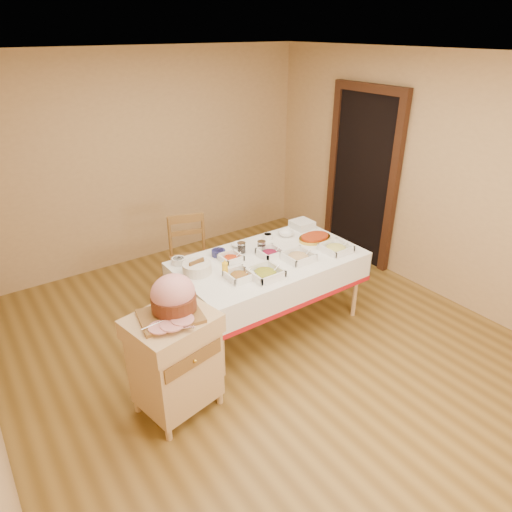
% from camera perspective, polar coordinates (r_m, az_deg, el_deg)
% --- Properties ---
extents(room_shell, '(5.00, 5.00, 5.00)m').
position_cam_1_polar(room_shell, '(3.86, 0.87, 4.11)').
color(room_shell, brown).
rests_on(room_shell, ground).
extents(doorway, '(0.09, 1.10, 2.20)m').
position_cam_1_polar(doorway, '(5.96, 13.18, 9.80)').
color(doorway, black).
rests_on(doorway, ground).
extents(dining_table, '(1.82, 1.02, 0.76)m').
position_cam_1_polar(dining_table, '(4.54, 1.65, -2.02)').
color(dining_table, tan).
rests_on(dining_table, ground).
extents(butcher_cart, '(0.71, 0.62, 0.88)m').
position_cam_1_polar(butcher_cart, '(3.66, -10.10, -12.50)').
color(butcher_cart, tan).
rests_on(butcher_cart, ground).
extents(dining_chair, '(0.54, 0.52, 0.96)m').
position_cam_1_polar(dining_chair, '(5.08, -8.20, -0.33)').
color(dining_chair, brown).
rests_on(dining_chair, ground).
extents(ham_on_board, '(0.47, 0.45, 0.31)m').
position_cam_1_polar(ham_on_board, '(3.40, -10.34, -5.20)').
color(ham_on_board, brown).
rests_on(ham_on_board, butcher_cart).
extents(serving_dish_a, '(0.23, 0.22, 0.10)m').
position_cam_1_polar(serving_dish_a, '(4.09, -2.11, -2.42)').
color(serving_dish_a, white).
rests_on(serving_dish_a, dining_table).
extents(serving_dish_b, '(0.28, 0.28, 0.11)m').
position_cam_1_polar(serving_dish_b, '(4.12, 1.14, -2.14)').
color(serving_dish_b, white).
rests_on(serving_dish_b, dining_table).
extents(serving_dish_c, '(0.26, 0.26, 0.11)m').
position_cam_1_polar(serving_dish_c, '(4.43, 5.30, -0.07)').
color(serving_dish_c, white).
rests_on(serving_dish_c, dining_table).
extents(serving_dish_d, '(0.27, 0.27, 0.10)m').
position_cam_1_polar(serving_dish_d, '(4.65, 9.97, 0.98)').
color(serving_dish_d, white).
rests_on(serving_dish_d, dining_table).
extents(serving_dish_e, '(0.20, 0.20, 0.09)m').
position_cam_1_polar(serving_dish_e, '(4.40, -3.17, -0.25)').
color(serving_dish_e, white).
rests_on(serving_dish_e, dining_table).
extents(serving_dish_f, '(0.23, 0.22, 0.10)m').
position_cam_1_polar(serving_dish_f, '(4.49, 1.76, 0.41)').
color(serving_dish_f, white).
rests_on(serving_dish_f, dining_table).
extents(small_bowl_left, '(0.13, 0.13, 0.06)m').
position_cam_1_polar(small_bowl_left, '(4.40, -9.65, -0.57)').
color(small_bowl_left, white).
rests_on(small_bowl_left, dining_table).
extents(small_bowl_mid, '(0.14, 0.14, 0.06)m').
position_cam_1_polar(small_bowl_mid, '(4.51, -4.72, 0.45)').
color(small_bowl_mid, navy).
rests_on(small_bowl_mid, dining_table).
extents(small_bowl_right, '(0.10, 0.10, 0.05)m').
position_cam_1_polar(small_bowl_right, '(4.86, 1.47, 2.51)').
color(small_bowl_right, white).
rests_on(small_bowl_right, dining_table).
extents(bowl_white_imported, '(0.18, 0.18, 0.03)m').
position_cam_1_polar(bowl_white_imported, '(4.68, -2.19, 1.36)').
color(bowl_white_imported, white).
rests_on(bowl_white_imported, dining_table).
extents(bowl_small_imported, '(0.20, 0.20, 0.05)m').
position_cam_1_polar(bowl_small_imported, '(4.94, 3.78, 2.83)').
color(bowl_small_imported, white).
rests_on(bowl_small_imported, dining_table).
extents(preserve_jar_left, '(0.09, 0.09, 0.11)m').
position_cam_1_polar(preserve_jar_left, '(4.55, -1.83, 1.00)').
color(preserve_jar_left, silver).
rests_on(preserve_jar_left, dining_table).
extents(preserve_jar_right, '(0.09, 0.09, 0.11)m').
position_cam_1_polar(preserve_jar_right, '(4.57, 0.69, 1.14)').
color(preserve_jar_right, silver).
rests_on(preserve_jar_right, dining_table).
extents(mustard_bottle, '(0.05, 0.05, 0.17)m').
position_cam_1_polar(mustard_bottle, '(4.11, -3.90, -1.62)').
color(mustard_bottle, yellow).
rests_on(mustard_bottle, dining_table).
extents(bread_basket, '(0.27, 0.27, 0.12)m').
position_cam_1_polar(bread_basket, '(4.21, -7.39, -1.47)').
color(bread_basket, silver).
rests_on(bread_basket, dining_table).
extents(plate_stack, '(0.22, 0.22, 0.08)m').
position_cam_1_polar(plate_stack, '(5.15, 5.78, 3.96)').
color(plate_stack, white).
rests_on(plate_stack, dining_table).
extents(brass_platter, '(0.38, 0.27, 0.05)m').
position_cam_1_polar(brass_platter, '(4.87, 7.35, 2.27)').
color(brass_platter, gold).
rests_on(brass_platter, dining_table).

